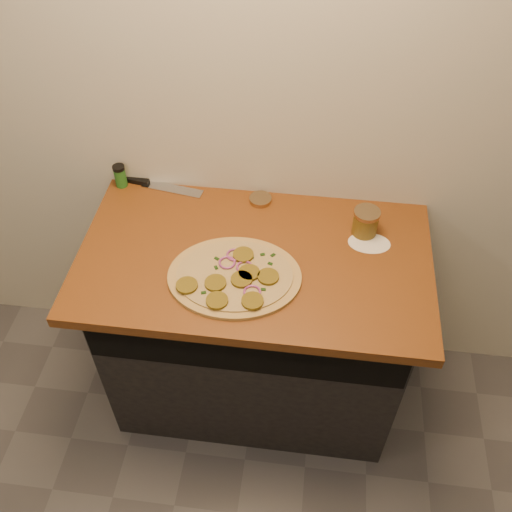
# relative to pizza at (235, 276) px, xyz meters

# --- Properties ---
(cabinet) EXTENTS (1.10, 0.60, 0.86)m
(cabinet) POSITION_rel_pizza_xyz_m (0.05, 0.14, -0.48)
(cabinet) COLOR black
(cabinet) RESTS_ON ground
(countertop) EXTENTS (1.20, 0.70, 0.04)m
(countertop) POSITION_rel_pizza_xyz_m (0.05, 0.11, -0.03)
(countertop) COLOR brown
(countertop) RESTS_ON cabinet
(pizza) EXTENTS (0.46, 0.46, 0.03)m
(pizza) POSITION_rel_pizza_xyz_m (0.00, 0.00, 0.00)
(pizza) COLOR tan
(pizza) RESTS_ON countertop
(chefs_knife) EXTENTS (0.35, 0.09, 0.02)m
(chefs_knife) POSITION_rel_pizza_xyz_m (-0.39, 0.43, -0.00)
(chefs_knife) COLOR #B7BAC1
(chefs_knife) RESTS_ON countertop
(mason_jar_lid) EXTENTS (0.10, 0.10, 0.02)m
(mason_jar_lid) POSITION_rel_pizza_xyz_m (0.04, 0.39, -0.00)
(mason_jar_lid) COLOR #9E825B
(mason_jar_lid) RESTS_ON countertop
(salsa_jar) EXTENTS (0.09, 0.09, 0.10)m
(salsa_jar) POSITION_rel_pizza_xyz_m (0.42, 0.27, 0.04)
(salsa_jar) COLOR maroon
(salsa_jar) RESTS_ON countertop
(spice_shaker) EXTENTS (0.05, 0.05, 0.09)m
(spice_shaker) POSITION_rel_pizza_xyz_m (-0.50, 0.41, 0.04)
(spice_shaker) COLOR #236620
(spice_shaker) RESTS_ON countertop
(flour_spill) EXTENTS (0.15, 0.15, 0.00)m
(flour_spill) POSITION_rel_pizza_xyz_m (0.44, 0.22, -0.01)
(flour_spill) COLOR silver
(flour_spill) RESTS_ON countertop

